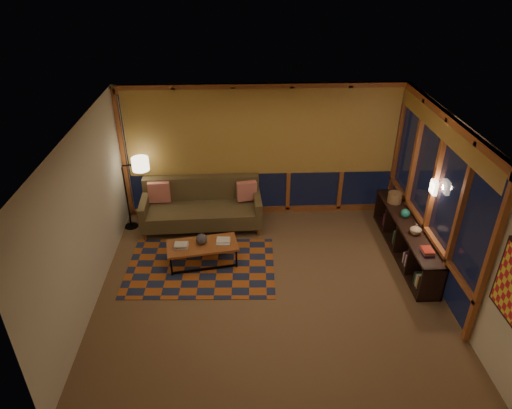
{
  "coord_description": "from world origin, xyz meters",
  "views": [
    {
      "loc": [
        -0.47,
        -5.82,
        4.91
      ],
      "look_at": [
        -0.2,
        0.62,
        1.21
      ],
      "focal_mm": 32.0,
      "sensor_mm": 36.0,
      "label": 1
    }
  ],
  "objects_px": {
    "coffee_table": "(203,254)",
    "sofa": "(202,207)",
    "floor_lamp": "(126,194)",
    "bookshelf": "(406,239)"
  },
  "relations": [
    {
      "from": "coffee_table",
      "to": "sofa",
      "type": "bearing_deg",
      "value": 84.49
    },
    {
      "from": "sofa",
      "to": "floor_lamp",
      "type": "distance_m",
      "value": 1.45
    },
    {
      "from": "floor_lamp",
      "to": "bookshelf",
      "type": "distance_m",
      "value": 5.26
    },
    {
      "from": "coffee_table",
      "to": "bookshelf",
      "type": "xyz_separation_m",
      "value": [
        3.61,
        0.13,
        0.12
      ]
    },
    {
      "from": "coffee_table",
      "to": "floor_lamp",
      "type": "relative_size",
      "value": 0.83
    },
    {
      "from": "sofa",
      "to": "coffee_table",
      "type": "distance_m",
      "value": 1.23
    },
    {
      "from": "coffee_table",
      "to": "bookshelf",
      "type": "distance_m",
      "value": 3.62
    },
    {
      "from": "sofa",
      "to": "bookshelf",
      "type": "bearing_deg",
      "value": -18.09
    },
    {
      "from": "sofa",
      "to": "bookshelf",
      "type": "relative_size",
      "value": 0.88
    },
    {
      "from": "coffee_table",
      "to": "floor_lamp",
      "type": "distance_m",
      "value": 2.04
    }
  ]
}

